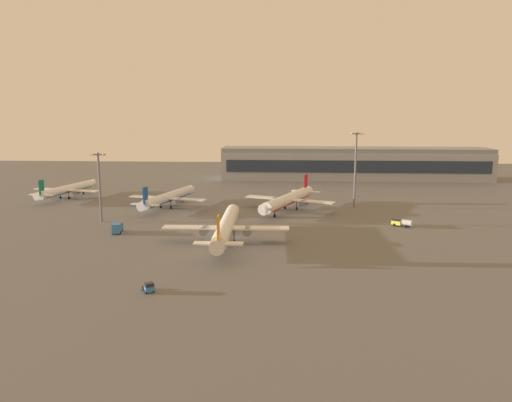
{
  "coord_description": "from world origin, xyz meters",
  "views": [
    {
      "loc": [
        13.7,
        -135.56,
        35.47
      ],
      "look_at": [
        3.3,
        36.15,
        4.0
      ],
      "focal_mm": 34.78,
      "sensor_mm": 36.0,
      "label": 1
    }
  ],
  "objects_px": {
    "airplane_near_gate": "(289,199)",
    "airplane_far_stand": "(67,190)",
    "airplane_taxiway_distant": "(168,198)",
    "apron_light_east": "(355,165)",
    "pushback_tug": "(149,287)",
    "apron_light_central": "(99,182)",
    "catering_truck": "(117,228)",
    "fuel_truck": "(402,222)",
    "airplane_terminal_side": "(226,227)"
  },
  "relations": [
    {
      "from": "pushback_tug",
      "to": "catering_truck",
      "type": "distance_m",
      "value": 52.09
    },
    {
      "from": "airplane_terminal_side",
      "to": "airplane_taxiway_distant",
      "type": "distance_m",
      "value": 54.69
    },
    {
      "from": "airplane_far_stand",
      "to": "airplane_near_gate",
      "type": "bearing_deg",
      "value": -0.4
    },
    {
      "from": "airplane_taxiway_distant",
      "to": "fuel_truck",
      "type": "relative_size",
      "value": 6.14
    },
    {
      "from": "airplane_terminal_side",
      "to": "catering_truck",
      "type": "xyz_separation_m",
      "value": [
        -33.07,
        8.21,
        -2.72
      ]
    },
    {
      "from": "airplane_far_stand",
      "to": "pushback_tug",
      "type": "bearing_deg",
      "value": -46.5
    },
    {
      "from": "airplane_near_gate",
      "to": "airplane_taxiway_distant",
      "type": "bearing_deg",
      "value": 18.55
    },
    {
      "from": "airplane_terminal_side",
      "to": "airplane_near_gate",
      "type": "bearing_deg",
      "value": 67.55
    },
    {
      "from": "airplane_near_gate",
      "to": "apron_light_central",
      "type": "relative_size",
      "value": 1.83
    },
    {
      "from": "airplane_taxiway_distant",
      "to": "apron_light_east",
      "type": "xyz_separation_m",
      "value": [
        68.89,
        4.67,
        12.0
      ]
    },
    {
      "from": "airplane_far_stand",
      "to": "fuel_truck",
      "type": "xyz_separation_m",
      "value": [
        125.57,
        -42.88,
        -2.24
      ]
    },
    {
      "from": "fuel_truck",
      "to": "airplane_far_stand",
      "type": "bearing_deg",
      "value": 109.03
    },
    {
      "from": "airplane_near_gate",
      "to": "fuel_truck",
      "type": "distance_m",
      "value": 41.62
    },
    {
      "from": "fuel_truck",
      "to": "catering_truck",
      "type": "height_order",
      "value": "catering_truck"
    },
    {
      "from": "pushback_tug",
      "to": "fuel_truck",
      "type": "bearing_deg",
      "value": -166.93
    },
    {
      "from": "airplane_near_gate",
      "to": "pushback_tug",
      "type": "bearing_deg",
      "value": 93.88
    },
    {
      "from": "fuel_truck",
      "to": "airplane_terminal_side",
      "type": "bearing_deg",
      "value": 150.63
    },
    {
      "from": "catering_truck",
      "to": "apron_light_central",
      "type": "distance_m",
      "value": 21.07
    },
    {
      "from": "apron_light_central",
      "to": "pushback_tug",
      "type": "bearing_deg",
      "value": -62.06
    },
    {
      "from": "airplane_far_stand",
      "to": "fuel_truck",
      "type": "height_order",
      "value": "airplane_far_stand"
    },
    {
      "from": "airplane_far_stand",
      "to": "catering_truck",
      "type": "relative_size",
      "value": 6.23
    },
    {
      "from": "airplane_terminal_side",
      "to": "airplane_taxiway_distant",
      "type": "xyz_separation_m",
      "value": [
        -27.33,
        47.37,
        -0.51
      ]
    },
    {
      "from": "airplane_taxiway_distant",
      "to": "apron_light_east",
      "type": "relative_size",
      "value": 1.38
    },
    {
      "from": "fuel_truck",
      "to": "apron_light_east",
      "type": "bearing_deg",
      "value": 57.27
    },
    {
      "from": "pushback_tug",
      "to": "apron_light_central",
      "type": "height_order",
      "value": "apron_light_central"
    },
    {
      "from": "airplane_near_gate",
      "to": "pushback_tug",
      "type": "height_order",
      "value": "airplane_near_gate"
    },
    {
      "from": "apron_light_central",
      "to": "apron_light_east",
      "type": "bearing_deg",
      "value": 19.07
    },
    {
      "from": "pushback_tug",
      "to": "apron_light_east",
      "type": "distance_m",
      "value": 105.81
    },
    {
      "from": "airplane_terminal_side",
      "to": "airplane_far_stand",
      "type": "bearing_deg",
      "value": 137.39
    },
    {
      "from": "airplane_far_stand",
      "to": "fuel_truck",
      "type": "relative_size",
      "value": 5.9
    },
    {
      "from": "airplane_taxiway_distant",
      "to": "apron_light_east",
      "type": "distance_m",
      "value": 70.08
    },
    {
      "from": "airplane_taxiway_distant",
      "to": "catering_truck",
      "type": "height_order",
      "value": "airplane_taxiway_distant"
    },
    {
      "from": "airplane_far_stand",
      "to": "pushback_tug",
      "type": "distance_m",
      "value": 121.11
    },
    {
      "from": "apron_light_east",
      "to": "airplane_far_stand",
      "type": "bearing_deg",
      "value": 173.69
    },
    {
      "from": "pushback_tug",
      "to": "apron_light_central",
      "type": "distance_m",
      "value": 70.63
    },
    {
      "from": "apron_light_east",
      "to": "apron_light_central",
      "type": "xyz_separation_m",
      "value": [
        -84.85,
        -29.34,
        -2.8
      ]
    },
    {
      "from": "airplane_terminal_side",
      "to": "fuel_truck",
      "type": "height_order",
      "value": "airplane_terminal_side"
    },
    {
      "from": "airplane_terminal_side",
      "to": "pushback_tug",
      "type": "bearing_deg",
      "value": -106.55
    },
    {
      "from": "apron_light_east",
      "to": "apron_light_central",
      "type": "relative_size",
      "value": 1.24
    },
    {
      "from": "airplane_terminal_side",
      "to": "pushback_tug",
      "type": "distance_m",
      "value": 40.38
    },
    {
      "from": "airplane_taxiway_distant",
      "to": "airplane_near_gate",
      "type": "relative_size",
      "value": 0.94
    },
    {
      "from": "airplane_taxiway_distant",
      "to": "apron_light_east",
      "type": "height_order",
      "value": "apron_light_east"
    },
    {
      "from": "apron_light_east",
      "to": "pushback_tug",
      "type": "bearing_deg",
      "value": -119.89
    },
    {
      "from": "airplane_near_gate",
      "to": "airplane_far_stand",
      "type": "relative_size",
      "value": 1.11
    },
    {
      "from": "airplane_taxiway_distant",
      "to": "apron_light_east",
      "type": "bearing_deg",
      "value": 18.65
    },
    {
      "from": "fuel_truck",
      "to": "pushback_tug",
      "type": "bearing_deg",
      "value": 171.89
    },
    {
      "from": "fuel_truck",
      "to": "apron_light_east",
      "type": "height_order",
      "value": "apron_light_east"
    },
    {
      "from": "airplane_far_stand",
      "to": "apron_light_east",
      "type": "bearing_deg",
      "value": 5.98
    },
    {
      "from": "airplane_near_gate",
      "to": "pushback_tug",
      "type": "distance_m",
      "value": 87.76
    },
    {
      "from": "airplane_near_gate",
      "to": "airplane_far_stand",
      "type": "bearing_deg",
      "value": 9.75
    }
  ]
}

